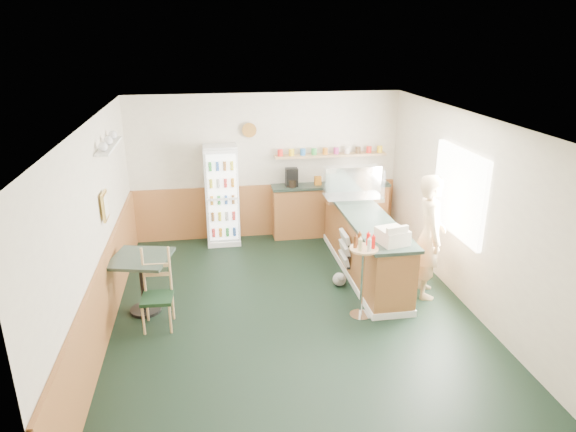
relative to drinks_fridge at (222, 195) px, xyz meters
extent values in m
plane|color=black|center=(0.85, -2.74, -0.91)|extent=(6.00, 6.00, 0.00)
cube|color=beige|center=(0.85, 0.27, 0.44)|extent=(5.00, 0.02, 2.70)
cube|color=beige|center=(-1.66, -2.74, 0.44)|extent=(0.02, 6.00, 2.70)
cube|color=beige|center=(3.36, -2.74, 0.44)|extent=(0.02, 6.00, 2.70)
cube|color=silver|center=(0.85, -2.74, 1.80)|extent=(5.00, 6.00, 0.02)
cube|color=#9F6233|center=(0.85, 0.23, -0.41)|extent=(4.98, 0.05, 1.00)
cube|color=#9F6233|center=(-1.62, -2.74, -0.41)|extent=(0.05, 5.98, 1.00)
cube|color=white|center=(3.31, -2.44, 0.64)|extent=(0.06, 1.45, 1.25)
cube|color=gold|center=(-1.60, -2.24, 0.64)|extent=(0.03, 0.32, 0.38)
cube|color=white|center=(-1.55, -1.74, 1.34)|extent=(0.18, 1.20, 0.03)
cylinder|color=#966325|center=(0.55, 0.20, 1.14)|extent=(0.26, 0.04, 0.26)
cube|color=#9F6233|center=(2.20, -1.67, -0.44)|extent=(0.60, 2.95, 0.95)
cube|color=white|center=(2.20, -1.67, -0.86)|extent=(0.64, 2.97, 0.10)
cube|color=#293930|center=(2.20, -1.67, 0.07)|extent=(0.68, 3.01, 0.05)
cube|color=#9F6233|center=(2.05, 0.06, -0.44)|extent=(2.20, 0.38, 0.95)
cube|color=#293930|center=(2.05, 0.06, 0.07)|extent=(2.24, 0.42, 0.05)
cube|color=tan|center=(2.05, 0.14, 0.64)|extent=(2.10, 0.22, 0.04)
cube|color=black|center=(1.30, 0.06, 0.27)|extent=(0.22, 0.18, 0.34)
cylinder|color=#B2664C|center=(1.10, 0.14, 0.72)|extent=(0.10, 0.10, 0.12)
cylinder|color=#B2664C|center=(1.31, 0.14, 0.72)|extent=(0.10, 0.10, 0.12)
cylinder|color=#B2664C|center=(1.52, 0.14, 0.72)|extent=(0.10, 0.10, 0.12)
cylinder|color=#B2664C|center=(1.73, 0.14, 0.72)|extent=(0.10, 0.10, 0.12)
cylinder|color=#B2664C|center=(1.94, 0.14, 0.72)|extent=(0.10, 0.10, 0.12)
cylinder|color=#B2664C|center=(2.15, 0.14, 0.72)|extent=(0.10, 0.10, 0.12)
cylinder|color=#B2664C|center=(2.36, 0.14, 0.72)|extent=(0.10, 0.10, 0.12)
cylinder|color=#B2664C|center=(2.57, 0.14, 0.72)|extent=(0.10, 0.10, 0.12)
cylinder|color=#B2664C|center=(2.79, 0.14, 0.72)|extent=(0.10, 0.10, 0.12)
cylinder|color=#B2664C|center=(3.00, 0.14, 0.72)|extent=(0.10, 0.10, 0.12)
cube|color=white|center=(0.00, 0.04, 0.00)|extent=(0.60, 0.43, 1.82)
cube|color=white|center=(0.00, -0.19, 0.01)|extent=(0.50, 0.02, 1.61)
cube|color=silver|center=(0.00, -0.26, 0.01)|extent=(0.54, 0.02, 1.67)
cube|color=silver|center=(2.20, -0.91, 0.13)|extent=(0.97, 0.51, 0.07)
cube|color=silver|center=(2.20, -0.91, 0.41)|extent=(0.95, 0.49, 0.49)
cube|color=beige|center=(2.20, -2.84, 0.20)|extent=(0.43, 0.44, 0.21)
imported|color=tan|center=(2.90, -2.51, 0.02)|extent=(0.57, 0.70, 1.85)
cylinder|color=silver|center=(1.76, -2.98, -0.90)|extent=(0.30, 0.30, 0.02)
cylinder|color=silver|center=(1.76, -2.98, -0.40)|extent=(0.04, 0.04, 1.00)
cylinder|color=tan|center=(1.76, -2.98, 0.10)|extent=(0.38, 0.38, 0.03)
cylinder|color=red|center=(1.87, -3.01, 0.20)|extent=(0.05, 0.05, 0.17)
cylinder|color=red|center=(1.84, -2.90, 0.20)|extent=(0.05, 0.05, 0.17)
cylinder|color=red|center=(1.73, -2.87, 0.20)|extent=(0.05, 0.05, 0.17)
cylinder|color=red|center=(1.65, -2.96, 0.20)|extent=(0.05, 0.05, 0.17)
cylinder|color=red|center=(1.68, -3.07, 0.20)|extent=(0.05, 0.05, 0.17)
cylinder|color=red|center=(1.79, -3.10, 0.20)|extent=(0.05, 0.05, 0.17)
cube|color=black|center=(1.86, -1.78, -0.66)|extent=(0.05, 0.45, 0.03)
cube|color=silver|center=(1.84, -1.78, -0.59)|extent=(0.09, 0.41, 0.15)
cube|color=black|center=(1.86, -1.78, -0.48)|extent=(0.05, 0.45, 0.03)
cube|color=silver|center=(1.84, -1.78, -0.41)|extent=(0.09, 0.41, 0.15)
cube|color=black|center=(1.86, -1.78, -0.29)|extent=(0.05, 0.45, 0.03)
cube|color=silver|center=(1.84, -1.78, -0.22)|extent=(0.09, 0.41, 0.15)
cylinder|color=black|center=(-1.20, -2.38, -0.89)|extent=(0.44, 0.44, 0.04)
cylinder|color=black|center=(-1.20, -2.38, -0.50)|extent=(0.09, 0.09, 0.76)
cube|color=#293930|center=(-1.20, -2.38, -0.09)|extent=(0.92, 0.92, 0.04)
cube|color=black|center=(-0.98, -2.82, -0.48)|extent=(0.42, 0.42, 0.05)
cylinder|color=tan|center=(-1.15, -2.99, -0.70)|extent=(0.03, 0.03, 0.42)
cylinder|color=tan|center=(-0.81, -2.99, -0.70)|extent=(0.03, 0.03, 0.42)
cylinder|color=tan|center=(-1.15, -2.65, -0.70)|extent=(0.03, 0.03, 0.42)
cylinder|color=tan|center=(-0.81, -2.65, -0.70)|extent=(0.03, 0.03, 0.42)
cube|color=tan|center=(-0.98, -2.64, -0.16)|extent=(0.36, 0.06, 0.65)
sphere|color=gray|center=(1.70, -2.06, -0.81)|extent=(0.21, 0.21, 0.21)
sphere|color=gray|center=(1.70, -2.17, -0.72)|extent=(0.12, 0.12, 0.12)
camera|label=1|loc=(-0.23, -8.98, 2.84)|focal=32.00mm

